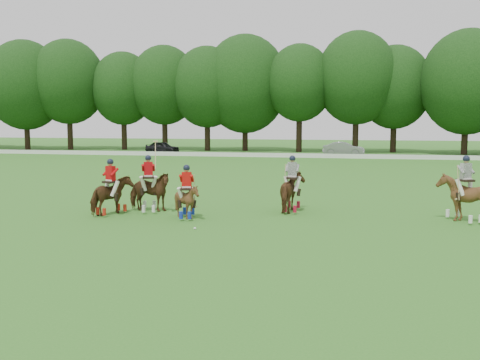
% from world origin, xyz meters
% --- Properties ---
extents(ground, '(180.00, 180.00, 0.00)m').
position_xyz_m(ground, '(0.00, 0.00, 0.00)').
color(ground, '#317321').
rests_on(ground, ground).
extents(tree_line, '(117.98, 14.32, 14.75)m').
position_xyz_m(tree_line, '(0.26, 48.05, 8.23)').
color(tree_line, black).
rests_on(tree_line, ground).
extents(boundary_rail, '(120.00, 0.10, 0.44)m').
position_xyz_m(boundary_rail, '(0.00, 38.00, 0.22)').
color(boundary_rail, white).
rests_on(boundary_rail, ground).
extents(car_left, '(4.26, 2.39, 1.37)m').
position_xyz_m(car_left, '(-15.45, 42.50, 0.68)').
color(car_left, black).
rests_on(car_left, ground).
extents(car_mid, '(4.51, 1.73, 1.47)m').
position_xyz_m(car_mid, '(5.39, 42.50, 0.73)').
color(car_mid, gray).
rests_on(car_mid, ground).
extents(polo_red_a, '(1.42, 2.00, 2.26)m').
position_xyz_m(polo_red_a, '(-3.13, 3.02, 0.81)').
color(polo_red_a, '#482B13').
rests_on(polo_red_a, ground).
extents(polo_red_b, '(2.03, 1.88, 2.90)m').
position_xyz_m(polo_red_b, '(-1.93, 4.04, 0.85)').
color(polo_red_b, '#482B13').
rests_on(polo_red_b, ground).
extents(polo_red_c, '(1.29, 1.40, 2.09)m').
position_xyz_m(polo_red_c, '(0.12, 2.82, 0.73)').
color(polo_red_c, '#482B13').
rests_on(polo_red_c, ground).
extents(polo_stripe_a, '(1.21, 1.96, 2.35)m').
position_xyz_m(polo_stripe_a, '(3.92, 5.23, 0.85)').
color(polo_stripe_a, '#482B13').
rests_on(polo_stripe_a, ground).
extents(polo_stripe_b, '(2.04, 2.12, 2.49)m').
position_xyz_m(polo_stripe_b, '(10.49, 4.38, 0.92)').
color(polo_stripe_b, '#482B13').
rests_on(polo_stripe_b, ground).
extents(polo_ball, '(0.09, 0.09, 0.09)m').
position_xyz_m(polo_ball, '(1.02, 0.85, 0.04)').
color(polo_ball, white).
rests_on(polo_ball, ground).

